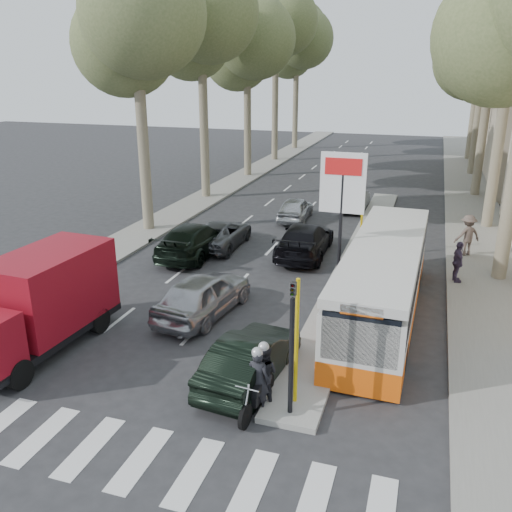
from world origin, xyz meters
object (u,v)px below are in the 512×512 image
Objects in this scene: city_bus at (383,279)px; motorcycle at (261,378)px; silver_hatchback at (203,294)px; red_truck at (40,301)px; dark_hatchback at (250,359)px.

motorcycle is at bearing -109.65° from city_bus.
motorcycle reaches higher than silver_hatchback.
red_truck reaches higher than motorcycle.
red_truck is (-3.70, -3.68, 0.79)m from silver_hatchback.
red_truck reaches higher than silver_hatchback.
motorcycle is (3.52, -4.55, 0.05)m from silver_hatchback.
red_truck is at bearing 178.25° from motorcycle.
silver_hatchback is 0.44× the size of city_bus.
dark_hatchback is 1.21m from motorcycle.
city_bus is (9.60, 5.33, -0.13)m from red_truck.
dark_hatchback is at bearing 126.02° from motorcycle.
motorcycle is at bearing -3.80° from red_truck.
red_truck is 2.66× the size of motorcycle.
red_truck is at bearing -149.61° from city_bus.
city_bus reaches higher than dark_hatchback.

